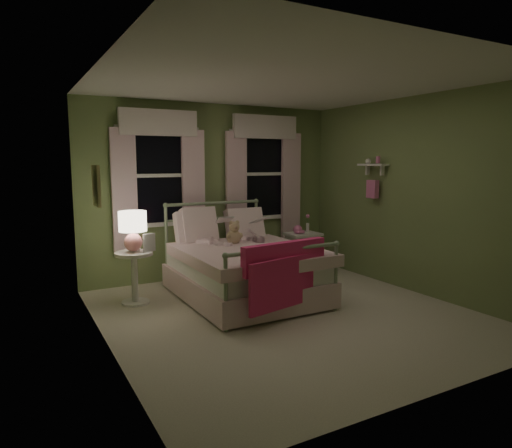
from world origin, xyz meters
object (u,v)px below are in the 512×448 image
nightstand_right (303,239)px  child_left (209,221)px  table_lamp (133,227)px  teddy_bear (234,234)px  nightstand_left (134,270)px  bed (243,269)px  child_right (247,223)px

nightstand_right → child_left: bearing=-172.5°
child_left → table_lamp: child_left is taller
teddy_bear → nightstand_left: (-1.30, 0.13, -0.37)m
table_lamp → teddy_bear: bearing=-5.9°
nightstand_left → table_lamp: (0.00, 0.00, 0.54)m
bed → child_left: (-0.27, 0.43, 0.59)m
child_left → child_right: bearing=157.0°
nightstand_right → table_lamp: bearing=-174.8°
bed → teddy_bear: bed is taller
child_right → teddy_bear: child_right is taller
table_lamp → nightstand_right: size_ratio=0.77×
bed → child_left: bearing=122.4°
bed → child_right: size_ratio=3.08×
table_lamp → nightstand_right: bearing=5.2°
child_right → nightstand_left: bearing=-7.0°
bed → child_left: 0.79m
bed → child_right: bearing=56.6°
child_right → teddy_bear: 0.34m
child_right → nightstand_right: child_right is taller
child_left → child_right: 0.56m
bed → child_right: (0.29, 0.43, 0.52)m
child_right → nightstand_left: (-1.58, -0.02, -0.48)m
teddy_bear → table_lamp: (-1.30, 0.13, 0.16)m
bed → child_right: child_right is taller
nightstand_left → table_lamp: size_ratio=1.32×
table_lamp → child_right: bearing=0.9°
teddy_bear → nightstand_right: bearing=15.3°
bed → nightstand_right: bearing=25.3°
bed → nightstand_left: (-1.29, 0.41, 0.04)m
child_right → teddy_bear: size_ratio=2.06×
child_left → teddy_bear: bearing=127.5°
table_lamp → nightstand_left: bearing=-90.0°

